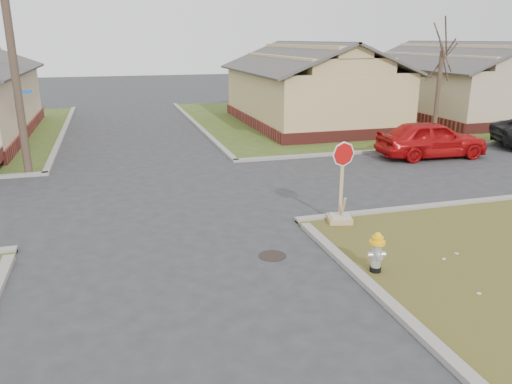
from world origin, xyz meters
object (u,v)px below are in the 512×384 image
object	(u,v)px
stop_sign	(340,205)
red_sedan	(431,139)
utility_pole	(11,43)
fire_hydrant	(377,250)

from	to	relation	value
stop_sign	red_sedan	xyz separation A→B (m)	(7.09, 6.15, 0.25)
utility_pole	red_sedan	size ratio (longest dim) A/B	1.97
fire_hydrant	red_sedan	bearing A→B (deg)	60.67
utility_pole	red_sedan	bearing A→B (deg)	-6.24
stop_sign	fire_hydrant	bearing A→B (deg)	-86.72
fire_hydrant	stop_sign	bearing A→B (deg)	89.71
fire_hydrant	utility_pole	bearing A→B (deg)	137.87
fire_hydrant	stop_sign	world-z (taller)	stop_sign
fire_hydrant	stop_sign	size ratio (longest dim) A/B	0.40
utility_pole	red_sedan	world-z (taller)	utility_pole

